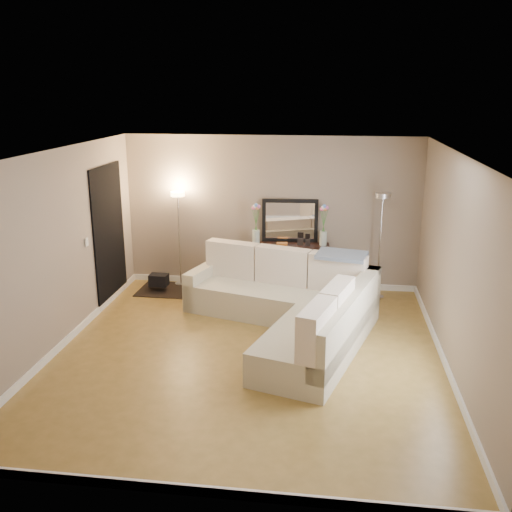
# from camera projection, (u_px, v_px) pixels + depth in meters

# --- Properties ---
(floor) EXTENTS (5.00, 5.50, 0.01)m
(floor) POSITION_uv_depth(u_px,v_px,m) (248.00, 354.00, 7.45)
(floor) COLOR olive
(floor) RESTS_ON ground
(ceiling) EXTENTS (5.00, 5.50, 0.01)m
(ceiling) POSITION_uv_depth(u_px,v_px,m) (247.00, 153.00, 6.71)
(ceiling) COLOR white
(ceiling) RESTS_ON ground
(wall_back) EXTENTS (5.00, 0.02, 2.60)m
(wall_back) POSITION_uv_depth(u_px,v_px,m) (271.00, 213.00, 9.71)
(wall_back) COLOR gray
(wall_back) RESTS_ON ground
(wall_front) EXTENTS (5.00, 0.02, 2.60)m
(wall_front) POSITION_uv_depth(u_px,v_px,m) (196.00, 358.00, 4.46)
(wall_front) COLOR gray
(wall_front) RESTS_ON ground
(wall_left) EXTENTS (0.02, 5.50, 2.60)m
(wall_left) POSITION_uv_depth(u_px,v_px,m) (57.00, 251.00, 7.40)
(wall_left) COLOR gray
(wall_left) RESTS_ON ground
(wall_right) EXTENTS (0.02, 5.50, 2.60)m
(wall_right) POSITION_uv_depth(u_px,v_px,m) (456.00, 266.00, 6.76)
(wall_right) COLOR gray
(wall_right) RESTS_ON ground
(baseboard_back) EXTENTS (5.00, 0.03, 0.10)m
(baseboard_back) POSITION_uv_depth(u_px,v_px,m) (270.00, 283.00, 10.03)
(baseboard_back) COLOR white
(baseboard_back) RESTS_ON ground
(baseboard_front) EXTENTS (5.00, 0.03, 0.10)m
(baseboard_front) POSITION_uv_depth(u_px,v_px,m) (201.00, 491.00, 4.83)
(baseboard_front) COLOR white
(baseboard_front) RESTS_ON ground
(baseboard_left) EXTENTS (0.03, 5.50, 0.10)m
(baseboard_left) POSITION_uv_depth(u_px,v_px,m) (67.00, 340.00, 7.75)
(baseboard_left) COLOR white
(baseboard_left) RESTS_ON ground
(baseboard_right) EXTENTS (0.03, 5.50, 0.10)m
(baseboard_right) POSITION_uv_depth(u_px,v_px,m) (444.00, 362.00, 7.12)
(baseboard_right) COLOR white
(baseboard_right) RESTS_ON ground
(doorway) EXTENTS (0.02, 1.20, 2.20)m
(doorway) POSITION_uv_depth(u_px,v_px,m) (109.00, 234.00, 9.07)
(doorway) COLOR black
(doorway) RESTS_ON ground
(switch_plate) EXTENTS (0.02, 0.08, 0.12)m
(switch_plate) POSITION_uv_depth(u_px,v_px,m) (87.00, 242.00, 8.23)
(switch_plate) COLOR white
(switch_plate) RESTS_ON ground
(sectional_sofa) EXTENTS (2.99, 3.41, 1.00)m
(sectional_sofa) POSITION_uv_depth(u_px,v_px,m) (293.00, 305.00, 8.10)
(sectional_sofa) COLOR beige
(sectional_sofa) RESTS_ON floor
(throw_blanket) EXTENTS (0.79, 0.57, 0.10)m
(throw_blanket) POSITION_uv_depth(u_px,v_px,m) (342.00, 255.00, 8.34)
(throw_blanket) COLOR slate
(throw_blanket) RESTS_ON sectional_sofa
(console_table) EXTENTS (1.35, 0.42, 0.82)m
(console_table) POSITION_uv_depth(u_px,v_px,m) (284.00, 265.00, 9.67)
(console_table) COLOR black
(console_table) RESTS_ON floor
(leaning_mirror) EXTENTS (0.94, 0.09, 0.74)m
(leaning_mirror) POSITION_uv_depth(u_px,v_px,m) (290.00, 221.00, 9.63)
(leaning_mirror) COLOR black
(leaning_mirror) RESTS_ON console_table
(table_decor) EXTENTS (0.57, 0.13, 0.13)m
(table_decor) POSITION_uv_depth(u_px,v_px,m) (289.00, 243.00, 9.53)
(table_decor) COLOR orange
(table_decor) RESTS_ON console_table
(flower_vase_left) EXTENTS (0.15, 0.13, 0.70)m
(flower_vase_left) POSITION_uv_depth(u_px,v_px,m) (256.00, 227.00, 9.53)
(flower_vase_left) COLOR silver
(flower_vase_left) RESTS_ON console_table
(flower_vase_right) EXTENTS (0.15, 0.13, 0.70)m
(flower_vase_right) POSITION_uv_depth(u_px,v_px,m) (324.00, 228.00, 9.44)
(flower_vase_right) COLOR silver
(flower_vase_right) RESTS_ON console_table
(floor_lamp_lit) EXTENTS (0.24, 0.24, 1.66)m
(floor_lamp_lit) POSITION_uv_depth(u_px,v_px,m) (179.00, 220.00, 9.76)
(floor_lamp_lit) COLOR silver
(floor_lamp_lit) RESTS_ON floor
(floor_lamp_unlit) EXTENTS (0.25, 0.25, 1.76)m
(floor_lamp_unlit) POSITION_uv_depth(u_px,v_px,m) (381.00, 225.00, 9.11)
(floor_lamp_unlit) COLOR silver
(floor_lamp_unlit) RESTS_ON floor
(charcoal_rug) EXTENTS (1.10, 0.84, 0.01)m
(charcoal_rug) POSITION_uv_depth(u_px,v_px,m) (171.00, 290.00, 9.80)
(charcoal_rug) COLOR black
(charcoal_rug) RESTS_ON floor
(black_bag) EXTENTS (0.31, 0.22, 0.20)m
(black_bag) POSITION_uv_depth(u_px,v_px,m) (159.00, 280.00, 9.70)
(black_bag) COLOR black
(black_bag) RESTS_ON charcoal_rug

